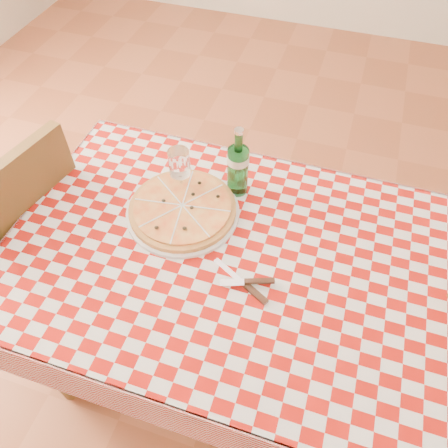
# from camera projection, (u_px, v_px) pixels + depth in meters

# --- Properties ---
(dining_table) EXTENTS (1.20, 0.80, 0.75)m
(dining_table) POSITION_uv_depth(u_px,v_px,m) (224.00, 272.00, 1.36)
(dining_table) COLOR brown
(dining_table) RESTS_ON ground
(tablecloth) EXTENTS (1.30, 0.90, 0.01)m
(tablecloth) POSITION_uv_depth(u_px,v_px,m) (224.00, 254.00, 1.28)
(tablecloth) COLOR #A3100A
(tablecloth) RESTS_ON dining_table
(chair_far) EXTENTS (0.51, 0.51, 0.94)m
(chair_far) POSITION_uv_depth(u_px,v_px,m) (26.00, 234.00, 1.60)
(chair_far) COLOR brown
(chair_far) RESTS_ON ground
(pizza_plate) EXTENTS (0.40, 0.40, 0.05)m
(pizza_plate) POSITION_uv_depth(u_px,v_px,m) (183.00, 208.00, 1.36)
(pizza_plate) COLOR #CE9044
(pizza_plate) RESTS_ON tablecloth
(water_bottle) EXTENTS (0.08, 0.08, 0.25)m
(water_bottle) POSITION_uv_depth(u_px,v_px,m) (238.00, 162.00, 1.35)
(water_bottle) COLOR #196526
(water_bottle) RESTS_ON tablecloth
(wine_glass) EXTENTS (0.09, 0.09, 0.17)m
(wine_glass) POSITION_uv_depth(u_px,v_px,m) (180.00, 172.00, 1.37)
(wine_glass) COLOR white
(wine_glass) RESTS_ON tablecloth
(cutlery) EXTENTS (0.21, 0.18, 0.02)m
(cutlery) POSITION_uv_depth(u_px,v_px,m) (244.00, 282.00, 1.20)
(cutlery) COLOR silver
(cutlery) RESTS_ON tablecloth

